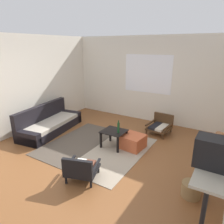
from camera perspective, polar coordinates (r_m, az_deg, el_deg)
name	(u,v)px	position (r m, az deg, el deg)	size (l,w,h in m)	color
ground_plane	(92,160)	(4.66, -5.56, -13.02)	(7.80, 7.80, 0.00)	brown
far_wall_with_window	(148,80)	(6.76, 9.98, 8.86)	(5.60, 0.13, 2.70)	silver
side_wall_left	(20,85)	(6.26, -24.25, 6.81)	(0.12, 6.60, 2.70)	silver
area_rug	(96,147)	(5.17, -4.41, -9.59)	(2.32, 2.33, 0.01)	#4C4238
couch	(49,124)	(6.25, -17.02, -3.11)	(1.07, 2.15, 0.76)	black
coffee_table	(114,134)	(5.03, 0.51, -6.20)	(0.56, 0.51, 0.42)	black
armchair_by_window	(160,125)	(6.02, 13.27, -3.55)	(0.63, 0.69, 0.52)	#472D19
armchair_striped_foreground	(81,169)	(3.94, -8.58, -15.27)	(0.70, 0.69, 0.53)	black
ottoman_orange	(133,142)	(5.06, 5.82, -8.21)	(0.51, 0.51, 0.33)	#BC5633
console_shelf	(213,167)	(3.45, 26.33, -13.52)	(0.41, 1.48, 0.79)	#B2AD9E
crt_television	(215,153)	(3.18, 26.74, -10.10)	(0.52, 0.33, 0.42)	black
clay_vase	(218,146)	(3.59, 27.30, -8.34)	(0.25, 0.25, 0.35)	#935B38
glass_bottle	(118,127)	(4.85, 1.80, -4.31)	(0.06, 0.06, 0.31)	#194723
wicker_basket	(191,190)	(3.86, 21.14, -19.48)	(0.31, 0.31, 0.25)	olive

